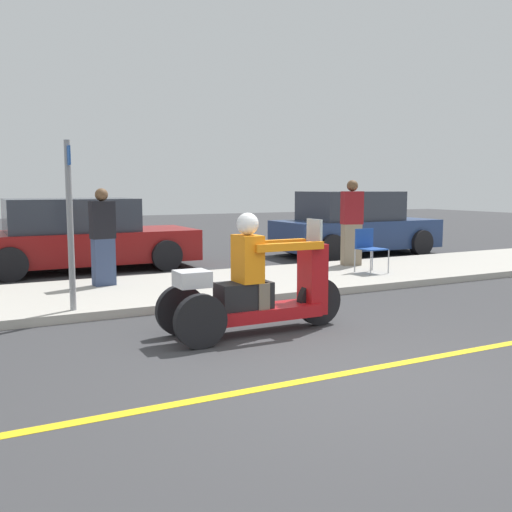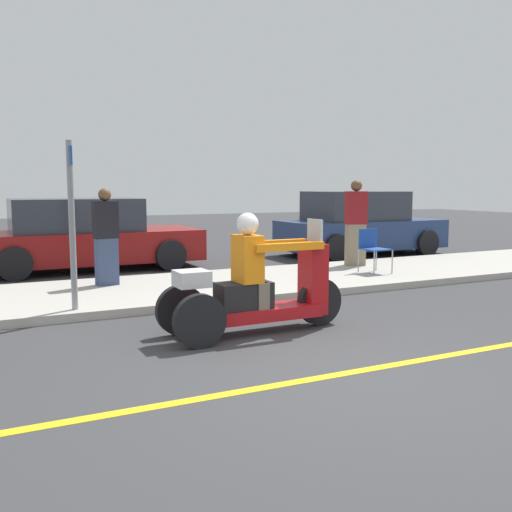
{
  "view_description": "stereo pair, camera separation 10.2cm",
  "coord_description": "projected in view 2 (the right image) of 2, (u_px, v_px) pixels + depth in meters",
  "views": [
    {
      "loc": [
        -3.05,
        -4.18,
        1.72
      ],
      "look_at": [
        -0.02,
        1.71,
        0.92
      ],
      "focal_mm": 40.0,
      "sensor_mm": 36.0,
      "label": 1
    },
    {
      "loc": [
        -2.96,
        -4.22,
        1.72
      ],
      "look_at": [
        -0.02,
        1.71,
        0.92
      ],
      "focal_mm": 40.0,
      "sensor_mm": 36.0,
      "label": 2
    }
  ],
  "objects": [
    {
      "name": "spectator_by_tree",
      "position": [
        356.0,
        224.0,
        11.67
      ],
      "size": [
        0.47,
        0.35,
        1.75
      ],
      "color": "gray",
      "rests_on": "sidewalk_strip"
    },
    {
      "name": "street_sign",
      "position": [
        72.0,
        219.0,
        7.37
      ],
      "size": [
        0.08,
        0.36,
        2.2
      ],
      "color": "gray",
      "rests_on": "sidewalk_strip"
    },
    {
      "name": "folding_chair_set_back",
      "position": [
        372.0,
        246.0,
        10.73
      ],
      "size": [
        0.49,
        0.49,
        0.82
      ],
      "color": "#A5A8AD",
      "rests_on": "sidewalk_strip"
    },
    {
      "name": "lane_stripe",
      "position": [
        338.0,
        375.0,
        5.26
      ],
      "size": [
        24.0,
        0.12,
        0.01
      ],
      "color": "gold",
      "rests_on": "ground"
    },
    {
      "name": "parked_car_lot_center",
      "position": [
        84.0,
        236.0,
        11.9
      ],
      "size": [
        4.59,
        2.09,
        1.49
      ],
      "color": "maroon",
      "rests_on": "ground"
    },
    {
      "name": "ground_plane",
      "position": [
        339.0,
        375.0,
        5.27
      ],
      "size": [
        60.0,
        60.0,
        0.0
      ],
      "primitive_type": "plane",
      "color": "#38383A"
    },
    {
      "name": "motorcycle_trike",
      "position": [
        256.0,
        290.0,
        6.72
      ],
      "size": [
        2.31,
        0.73,
        1.43
      ],
      "color": "black",
      "rests_on": "ground"
    },
    {
      "name": "spectator_near_curb",
      "position": [
        106.0,
        239.0,
        9.32
      ],
      "size": [
        0.4,
        0.27,
        1.59
      ],
      "color": "#38476B",
      "rests_on": "sidewalk_strip"
    },
    {
      "name": "parked_car_lot_right",
      "position": [
        359.0,
        225.0,
        14.51
      ],
      "size": [
        4.23,
        1.97,
        1.61
      ],
      "color": "navy",
      "rests_on": "ground"
    },
    {
      "name": "sidewalk_strip",
      "position": [
        179.0,
        289.0,
        9.35
      ],
      "size": [
        28.0,
        2.8,
        0.12
      ],
      "color": "#B2ADA3",
      "rests_on": "ground"
    }
  ]
}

